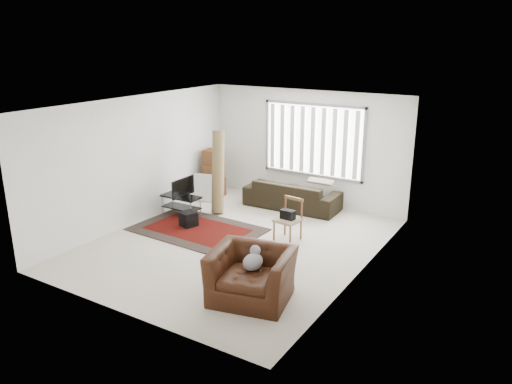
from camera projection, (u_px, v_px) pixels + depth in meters
room at (251, 150)px, 9.60m from camera, size 6.00×6.02×2.71m
persian_rug at (198, 229)px, 10.39m from camera, size 2.65×1.82×0.02m
tv_stand at (181, 201)px, 11.18m from camera, size 0.90×0.41×0.45m
tv at (180, 187)px, 11.08m from camera, size 0.09×0.73×0.42m
subwoofer at (188, 219)px, 10.52m from camera, size 0.39×0.39×0.31m
moving_boxes at (214, 175)px, 12.44m from camera, size 0.54×0.51×1.19m
white_flatpack at (203, 188)px, 12.15m from camera, size 0.56×0.31×0.67m
rolled_rug at (218, 172)px, 11.26m from camera, size 0.58×0.77×1.86m
sofa at (292, 190)px, 11.62m from camera, size 2.25×1.03×0.85m
side_chair at (288, 218)px, 9.76m from camera, size 0.50×0.50×0.84m
armchair at (252, 271)px, 7.55m from camera, size 1.43×1.31×0.90m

